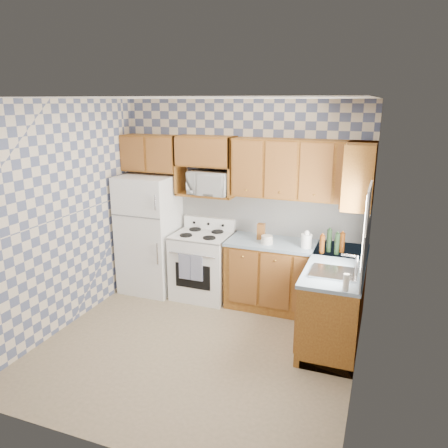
# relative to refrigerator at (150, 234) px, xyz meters

# --- Properties ---
(floor) EXTENTS (3.40, 3.40, 0.00)m
(floor) POSITION_rel_refrigerator_xyz_m (1.27, -1.25, -0.84)
(floor) COLOR #78684D
(floor) RESTS_ON ground
(back_wall) EXTENTS (3.40, 0.02, 2.70)m
(back_wall) POSITION_rel_refrigerator_xyz_m (1.27, 0.35, 0.51)
(back_wall) COLOR slate
(back_wall) RESTS_ON ground
(right_wall) EXTENTS (0.02, 3.20, 2.70)m
(right_wall) POSITION_rel_refrigerator_xyz_m (2.97, -1.25, 0.51)
(right_wall) COLOR slate
(right_wall) RESTS_ON ground
(backsplash_back) EXTENTS (2.60, 0.02, 0.56)m
(backsplash_back) POSITION_rel_refrigerator_xyz_m (1.68, 0.34, 0.36)
(backsplash_back) COLOR white
(backsplash_back) RESTS_ON back_wall
(backsplash_right) EXTENTS (0.02, 1.60, 0.56)m
(backsplash_right) POSITION_rel_refrigerator_xyz_m (2.96, -0.45, 0.36)
(backsplash_right) COLOR white
(backsplash_right) RESTS_ON right_wall
(refrigerator) EXTENTS (0.75, 0.70, 1.68)m
(refrigerator) POSITION_rel_refrigerator_xyz_m (0.00, 0.00, 0.00)
(refrigerator) COLOR white
(refrigerator) RESTS_ON floor
(stove_body) EXTENTS (0.76, 0.65, 0.90)m
(stove_body) POSITION_rel_refrigerator_xyz_m (0.80, 0.03, -0.39)
(stove_body) COLOR white
(stove_body) RESTS_ON floor
(cooktop) EXTENTS (0.76, 0.65, 0.02)m
(cooktop) POSITION_rel_refrigerator_xyz_m (0.80, 0.03, 0.07)
(cooktop) COLOR silver
(cooktop) RESTS_ON stove_body
(backguard) EXTENTS (0.76, 0.08, 0.17)m
(backguard) POSITION_rel_refrigerator_xyz_m (0.80, 0.30, 0.16)
(backguard) COLOR white
(backguard) RESTS_ON cooktop
(dish_towel_left) EXTENTS (0.17, 0.02, 0.35)m
(dish_towel_left) POSITION_rel_refrigerator_xyz_m (0.70, -0.32, -0.29)
(dish_towel_left) COLOR navy
(dish_towel_left) RESTS_ON stove_body
(dish_towel_right) EXTENTS (0.17, 0.02, 0.35)m
(dish_towel_right) POSITION_rel_refrigerator_xyz_m (0.87, -0.32, -0.29)
(dish_towel_right) COLOR navy
(dish_towel_right) RESTS_ON stove_body
(base_cabinets_back) EXTENTS (1.75, 0.60, 0.88)m
(base_cabinets_back) POSITION_rel_refrigerator_xyz_m (2.10, 0.05, -0.40)
(base_cabinets_back) COLOR brown
(base_cabinets_back) RESTS_ON floor
(base_cabinets_right) EXTENTS (0.60, 1.60, 0.88)m
(base_cabinets_right) POSITION_rel_refrigerator_xyz_m (2.67, -0.45, -0.40)
(base_cabinets_right) COLOR brown
(base_cabinets_right) RESTS_ON floor
(countertop_back) EXTENTS (1.77, 0.63, 0.04)m
(countertop_back) POSITION_rel_refrigerator_xyz_m (2.10, 0.05, 0.06)
(countertop_back) COLOR slate
(countertop_back) RESTS_ON base_cabinets_back
(countertop_right) EXTENTS (0.63, 1.60, 0.04)m
(countertop_right) POSITION_rel_refrigerator_xyz_m (2.67, -0.45, 0.06)
(countertop_right) COLOR slate
(countertop_right) RESTS_ON base_cabinets_right
(upper_cabinets_back) EXTENTS (1.75, 0.33, 0.74)m
(upper_cabinets_back) POSITION_rel_refrigerator_xyz_m (2.10, 0.19, 1.01)
(upper_cabinets_back) COLOR brown
(upper_cabinets_back) RESTS_ON back_wall
(upper_cabinets_fridge) EXTENTS (0.82, 0.33, 0.50)m
(upper_cabinets_fridge) POSITION_rel_refrigerator_xyz_m (-0.02, 0.19, 1.13)
(upper_cabinets_fridge) COLOR brown
(upper_cabinets_fridge) RESTS_ON back_wall
(upper_cabinets_right) EXTENTS (0.33, 0.70, 0.74)m
(upper_cabinets_right) POSITION_rel_refrigerator_xyz_m (2.81, 0.00, 1.01)
(upper_cabinets_right) COLOR brown
(upper_cabinets_right) RESTS_ON right_wall
(microwave_shelf) EXTENTS (0.80, 0.33, 0.03)m
(microwave_shelf) POSITION_rel_refrigerator_xyz_m (0.80, 0.19, 0.60)
(microwave_shelf) COLOR brown
(microwave_shelf) RESTS_ON back_wall
(microwave) EXTENTS (0.57, 0.39, 0.31)m
(microwave) POSITION_rel_refrigerator_xyz_m (0.88, 0.18, 0.77)
(microwave) COLOR white
(microwave) RESTS_ON microwave_shelf
(sink) EXTENTS (0.48, 0.40, 0.03)m
(sink) POSITION_rel_refrigerator_xyz_m (2.67, -0.80, 0.09)
(sink) COLOR #B7B7BC
(sink) RESTS_ON countertop_right
(window) EXTENTS (0.02, 0.66, 0.86)m
(window) POSITION_rel_refrigerator_xyz_m (2.96, -0.80, 0.61)
(window) COLOR silver
(window) RESTS_ON right_wall
(bottle_0) EXTENTS (0.06, 0.06, 0.28)m
(bottle_0) POSITION_rel_refrigerator_xyz_m (2.53, -0.11, 0.22)
(bottle_0) COLOR black
(bottle_0) RESTS_ON countertop_back
(bottle_1) EXTENTS (0.06, 0.06, 0.26)m
(bottle_1) POSITION_rel_refrigerator_xyz_m (2.63, -0.17, 0.21)
(bottle_1) COLOR black
(bottle_1) RESTS_ON countertop_back
(bottle_2) EXTENTS (0.06, 0.06, 0.24)m
(bottle_2) POSITION_rel_refrigerator_xyz_m (2.68, -0.07, 0.20)
(bottle_2) COLOR #56280B
(bottle_2) RESTS_ON countertop_back
(bottle_3) EXTENTS (0.06, 0.06, 0.22)m
(bottle_3) POSITION_rel_refrigerator_xyz_m (2.46, -0.19, 0.19)
(bottle_3) COLOR #56280B
(bottle_3) RESTS_ON countertop_back
(knife_block) EXTENTS (0.10, 0.10, 0.21)m
(knife_block) POSITION_rel_refrigerator_xyz_m (1.63, 0.08, 0.18)
(knife_block) COLOR brown
(knife_block) RESTS_ON countertop_back
(electric_kettle) EXTENTS (0.13, 0.13, 0.17)m
(electric_kettle) POSITION_rel_refrigerator_xyz_m (2.25, -0.05, 0.17)
(electric_kettle) COLOR white
(electric_kettle) RESTS_ON countertop_back
(food_containers) EXTENTS (0.16, 0.16, 0.11)m
(food_containers) POSITION_rel_refrigerator_xyz_m (1.75, -0.08, 0.13)
(food_containers) COLOR beige
(food_containers) RESTS_ON countertop_back
(soap_bottle) EXTENTS (0.06, 0.06, 0.17)m
(soap_bottle) POSITION_rel_refrigerator_xyz_m (2.83, -1.20, 0.17)
(soap_bottle) COLOR beige
(soap_bottle) RESTS_ON countertop_right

